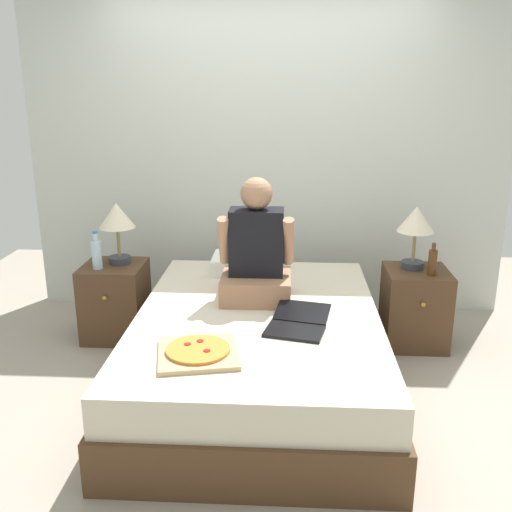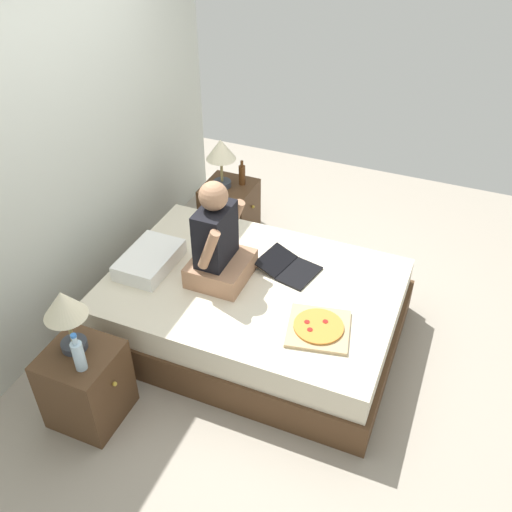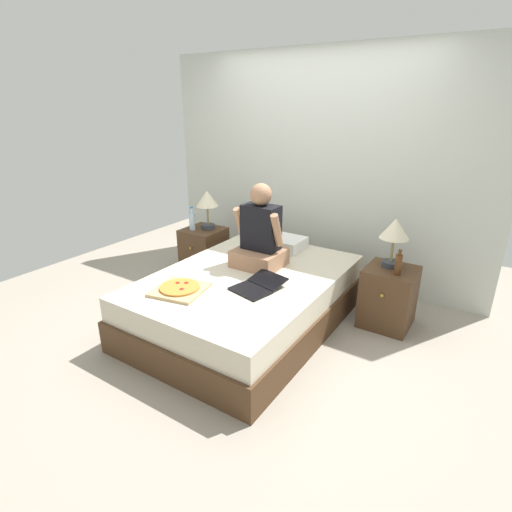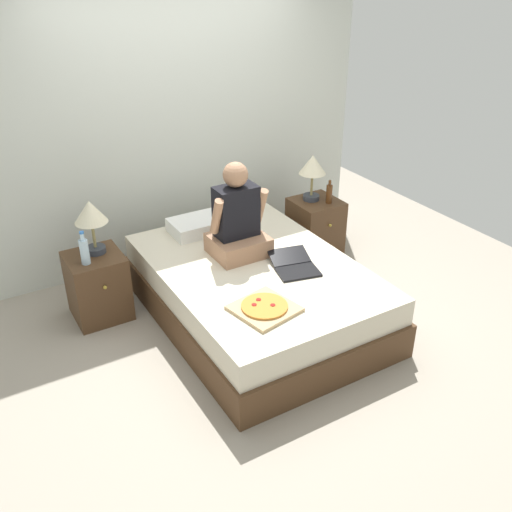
% 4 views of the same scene
% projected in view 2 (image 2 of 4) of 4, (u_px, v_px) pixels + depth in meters
% --- Properties ---
extents(ground_plane, '(5.84, 5.84, 0.00)m').
position_uv_depth(ground_plane, '(253.00, 332.00, 4.40)').
color(ground_plane, '#9E9384').
extents(wall_back, '(3.84, 0.12, 2.50)m').
position_uv_depth(wall_back, '(70.00, 154.00, 4.08)').
color(wall_back, silver).
rests_on(wall_back, ground).
extents(bed, '(1.50, 2.12, 0.50)m').
position_uv_depth(bed, '(253.00, 309.00, 4.25)').
color(bed, '#4C331E').
rests_on(bed, ground).
extents(nightstand_left, '(0.44, 0.47, 0.56)m').
position_uv_depth(nightstand_left, '(86.00, 385.00, 3.64)').
color(nightstand_left, '#4C331E').
rests_on(nightstand_left, ground).
extents(lamp_on_left_nightstand, '(0.26, 0.26, 0.45)m').
position_uv_depth(lamp_on_left_nightstand, '(64.00, 308.00, 3.31)').
color(lamp_on_left_nightstand, '#333842').
rests_on(lamp_on_left_nightstand, nightstand_left).
extents(water_bottle, '(0.07, 0.07, 0.28)m').
position_uv_depth(water_bottle, '(79.00, 355.00, 3.31)').
color(water_bottle, silver).
rests_on(water_bottle, nightstand_left).
extents(nightstand_right, '(0.44, 0.47, 0.56)m').
position_uv_depth(nightstand_right, '(230.00, 212.00, 5.25)').
color(nightstand_right, '#4C331E').
rests_on(nightstand_right, ground).
extents(lamp_on_right_nightstand, '(0.26, 0.26, 0.45)m').
position_uv_depth(lamp_on_right_nightstand, '(221.00, 153.00, 4.88)').
color(lamp_on_right_nightstand, '#333842').
rests_on(lamp_on_right_nightstand, nightstand_right).
extents(beer_bottle, '(0.06, 0.06, 0.23)m').
position_uv_depth(beer_bottle, '(242.00, 175.00, 5.04)').
color(beer_bottle, '#512D14').
rests_on(beer_bottle, nightstand_right).
extents(pillow, '(0.52, 0.34, 0.12)m').
position_uv_depth(pillow, '(150.00, 260.00, 4.22)').
color(pillow, white).
rests_on(pillow, bed).
extents(person_seated, '(0.47, 0.40, 0.78)m').
position_uv_depth(person_seated, '(218.00, 245.00, 3.99)').
color(person_seated, '#A37556').
rests_on(person_seated, bed).
extents(laptop, '(0.40, 0.48, 0.07)m').
position_uv_depth(laptop, '(291.00, 269.00, 4.19)').
color(laptop, black).
rests_on(laptop, bed).
extents(pizza_box, '(0.47, 0.47, 0.05)m').
position_uv_depth(pizza_box, '(318.00, 328.00, 3.71)').
color(pizza_box, tan).
rests_on(pizza_box, bed).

